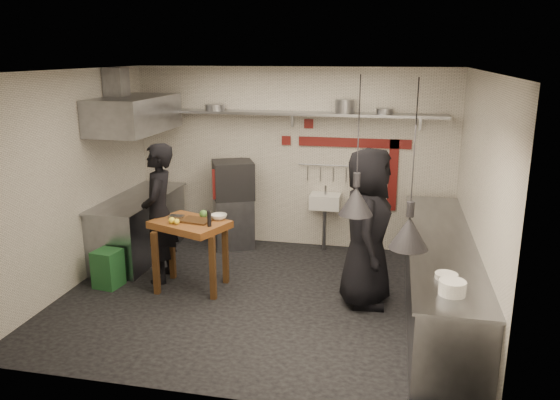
% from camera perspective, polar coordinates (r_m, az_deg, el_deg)
% --- Properties ---
extents(floor, '(5.00, 5.00, 0.00)m').
position_cam_1_polar(floor, '(7.03, -1.98, -10.11)').
color(floor, black).
rests_on(floor, ground).
extents(ceiling, '(5.00, 5.00, 0.00)m').
position_cam_1_polar(ceiling, '(6.36, -2.21, 13.35)').
color(ceiling, beige).
rests_on(ceiling, floor).
extents(wall_back, '(5.00, 0.04, 2.80)m').
position_cam_1_polar(wall_back, '(8.56, 1.33, 4.38)').
color(wall_back, beige).
rests_on(wall_back, floor).
extents(wall_front, '(5.00, 0.04, 2.80)m').
position_cam_1_polar(wall_front, '(4.64, -8.43, -5.19)').
color(wall_front, beige).
rests_on(wall_front, floor).
extents(wall_left, '(0.04, 4.20, 2.80)m').
position_cam_1_polar(wall_left, '(7.55, -20.84, 1.92)').
color(wall_left, beige).
rests_on(wall_left, floor).
extents(wall_right, '(0.04, 4.20, 2.80)m').
position_cam_1_polar(wall_right, '(6.44, 20.04, -0.17)').
color(wall_right, beige).
rests_on(wall_right, floor).
extents(red_band_horiz, '(1.70, 0.02, 0.14)m').
position_cam_1_polar(red_band_horiz, '(8.37, 7.76, 5.95)').
color(red_band_horiz, maroon).
rests_on(red_band_horiz, wall_back).
extents(red_band_vert, '(0.14, 0.02, 1.10)m').
position_cam_1_polar(red_band_vert, '(8.44, 11.71, 2.52)').
color(red_band_vert, maroon).
rests_on(red_band_vert, wall_back).
extents(red_tile_a, '(0.14, 0.02, 0.14)m').
position_cam_1_polar(red_tile_a, '(8.41, 3.02, 7.97)').
color(red_tile_a, maroon).
rests_on(red_tile_a, wall_back).
extents(red_tile_b, '(0.14, 0.02, 0.14)m').
position_cam_1_polar(red_tile_b, '(8.51, 0.65, 6.23)').
color(red_tile_b, maroon).
rests_on(red_tile_b, wall_back).
extents(back_shelf, '(4.60, 0.34, 0.04)m').
position_cam_1_polar(back_shelf, '(8.28, 1.13, 9.05)').
color(back_shelf, slate).
rests_on(back_shelf, wall_back).
extents(shelf_bracket_left, '(0.04, 0.06, 0.24)m').
position_cam_1_polar(shelf_bracket_left, '(8.98, -10.81, 8.63)').
color(shelf_bracket_left, slate).
rests_on(shelf_bracket_left, wall_back).
extents(shelf_bracket_mid, '(0.04, 0.06, 0.24)m').
position_cam_1_polar(shelf_bracket_mid, '(8.44, 1.32, 8.48)').
color(shelf_bracket_mid, slate).
rests_on(shelf_bracket_mid, wall_back).
extents(shelf_bracket_right, '(0.04, 0.06, 0.24)m').
position_cam_1_polar(shelf_bracket_right, '(8.30, 14.45, 7.90)').
color(shelf_bracket_right, slate).
rests_on(shelf_bracket_right, wall_back).
extents(pan_far_left, '(0.33, 0.33, 0.09)m').
position_cam_1_polar(pan_far_left, '(8.58, -6.80, 9.60)').
color(pan_far_left, slate).
rests_on(pan_far_left, back_shelf).
extents(pan_mid_left, '(0.25, 0.25, 0.07)m').
position_cam_1_polar(pan_mid_left, '(8.58, -6.88, 9.53)').
color(pan_mid_left, slate).
rests_on(pan_mid_left, back_shelf).
extents(stock_pot, '(0.35, 0.35, 0.20)m').
position_cam_1_polar(stock_pot, '(8.15, 6.79, 9.71)').
color(stock_pot, slate).
rests_on(stock_pot, back_shelf).
extents(pan_right, '(0.29, 0.29, 0.08)m').
position_cam_1_polar(pan_right, '(8.13, 10.87, 9.10)').
color(pan_right, slate).
rests_on(pan_right, back_shelf).
extents(oven_stand, '(0.76, 0.73, 0.80)m').
position_cam_1_polar(oven_stand, '(8.69, -4.87, -2.31)').
color(oven_stand, slate).
rests_on(oven_stand, floor).
extents(combi_oven, '(0.78, 0.76, 0.58)m').
position_cam_1_polar(combi_oven, '(8.51, -4.92, 2.13)').
color(combi_oven, black).
rests_on(combi_oven, oven_stand).
extents(oven_door, '(0.45, 0.22, 0.46)m').
position_cam_1_polar(oven_door, '(8.26, -5.43, 1.73)').
color(oven_door, maroon).
rests_on(oven_door, combi_oven).
extents(oven_glass, '(0.31, 0.15, 0.34)m').
position_cam_1_polar(oven_glass, '(8.24, -5.48, 1.68)').
color(oven_glass, black).
rests_on(oven_glass, oven_door).
extents(hand_sink, '(0.46, 0.34, 0.22)m').
position_cam_1_polar(hand_sink, '(8.44, 4.75, -0.14)').
color(hand_sink, silver).
rests_on(hand_sink, wall_back).
extents(sink_tap, '(0.03, 0.03, 0.14)m').
position_cam_1_polar(sink_tap, '(8.40, 4.78, 1.04)').
color(sink_tap, slate).
rests_on(sink_tap, hand_sink).
extents(sink_drain, '(0.06, 0.06, 0.66)m').
position_cam_1_polar(sink_drain, '(8.53, 4.65, -3.06)').
color(sink_drain, slate).
rests_on(sink_drain, floor).
extents(utensil_rail, '(0.90, 0.02, 0.02)m').
position_cam_1_polar(utensil_rail, '(8.45, 4.95, 3.64)').
color(utensil_rail, slate).
rests_on(utensil_rail, wall_back).
extents(counter_right, '(0.70, 3.80, 0.90)m').
position_cam_1_polar(counter_right, '(6.70, 16.32, -7.87)').
color(counter_right, slate).
rests_on(counter_right, floor).
extents(counter_right_top, '(0.76, 3.90, 0.03)m').
position_cam_1_polar(counter_right_top, '(6.53, 16.62, -4.11)').
color(counter_right_top, slate).
rests_on(counter_right_top, counter_right).
extents(plate_stack, '(0.29, 0.29, 0.13)m').
position_cam_1_polar(plate_stack, '(5.10, 17.56, -8.74)').
color(plate_stack, silver).
rests_on(plate_stack, counter_right_top).
extents(small_bowl_right, '(0.23, 0.23, 0.05)m').
position_cam_1_polar(small_bowl_right, '(5.44, 16.98, -7.61)').
color(small_bowl_right, silver).
rests_on(small_bowl_right, counter_right_top).
extents(counter_left, '(0.70, 1.90, 0.90)m').
position_cam_1_polar(counter_left, '(8.50, -14.48, -2.80)').
color(counter_left, slate).
rests_on(counter_left, floor).
extents(counter_left_top, '(0.76, 2.00, 0.03)m').
position_cam_1_polar(counter_left_top, '(8.37, -14.69, 0.23)').
color(counter_left_top, slate).
rests_on(counter_left_top, counter_left).
extents(extractor_hood, '(0.78, 1.60, 0.50)m').
position_cam_1_polar(extractor_hood, '(8.13, -14.95, 8.65)').
color(extractor_hood, slate).
rests_on(extractor_hood, ceiling).
extents(hood_duct, '(0.28, 0.28, 0.50)m').
position_cam_1_polar(hood_duct, '(8.22, -16.73, 11.40)').
color(hood_duct, slate).
rests_on(hood_duct, ceiling).
extents(green_bin, '(0.36, 0.36, 0.50)m').
position_cam_1_polar(green_bin, '(7.58, -17.53, -6.84)').
color(green_bin, '#1F5829').
rests_on(green_bin, floor).
extents(prep_table, '(1.09, 0.93, 0.92)m').
position_cam_1_polar(prep_table, '(7.20, -9.26, -5.69)').
color(prep_table, brown).
rests_on(prep_table, floor).
extents(cutting_board, '(0.42, 0.33, 0.02)m').
position_cam_1_polar(cutting_board, '(7.03, -8.76, -2.13)').
color(cutting_board, '#442A13').
rests_on(cutting_board, prep_table).
extents(pepper_mill, '(0.05, 0.05, 0.20)m').
position_cam_1_polar(pepper_mill, '(6.78, -7.41, -1.94)').
color(pepper_mill, black).
rests_on(pepper_mill, prep_table).
extents(lemon_a, '(0.09, 0.09, 0.08)m').
position_cam_1_polar(lemon_a, '(6.99, -11.24, -2.11)').
color(lemon_a, yellow).
rests_on(lemon_a, prep_table).
extents(lemon_b, '(0.09, 0.09, 0.07)m').
position_cam_1_polar(lemon_b, '(6.94, -10.75, -2.23)').
color(lemon_b, yellow).
rests_on(lemon_b, prep_table).
extents(veg_ball, '(0.12, 0.12, 0.11)m').
position_cam_1_polar(veg_ball, '(7.16, -8.00, -1.46)').
color(veg_ball, '#487C34').
rests_on(veg_ball, prep_table).
extents(steel_tray, '(0.19, 0.12, 0.03)m').
position_cam_1_polar(steel_tray, '(7.23, -10.79, -1.72)').
color(steel_tray, slate).
rests_on(steel_tray, prep_table).
extents(bowl, '(0.24, 0.24, 0.07)m').
position_cam_1_polar(bowl, '(7.07, -6.41, -1.76)').
color(bowl, silver).
rests_on(bowl, prep_table).
extents(heat_lamp_near, '(0.40, 0.40, 1.38)m').
position_cam_1_polar(heat_lamp_near, '(5.41, 8.15, 5.52)').
color(heat_lamp_near, black).
rests_on(heat_lamp_near, ceiling).
extents(heat_lamp_far, '(0.38, 0.38, 1.52)m').
position_cam_1_polar(heat_lamp_far, '(4.91, 13.76, 3.45)').
color(heat_lamp_far, black).
rests_on(heat_lamp_far, ceiling).
extents(chef_left, '(0.59, 0.76, 1.87)m').
position_cam_1_polar(chef_left, '(7.42, -12.52, -1.37)').
color(chef_left, black).
rests_on(chef_left, floor).
extents(chef_right, '(0.65, 0.97, 1.94)m').
position_cam_1_polar(chef_right, '(6.61, 9.10, -2.91)').
color(chef_right, black).
rests_on(chef_right, floor).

